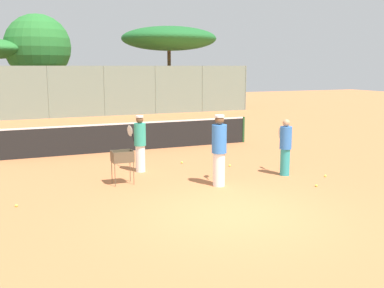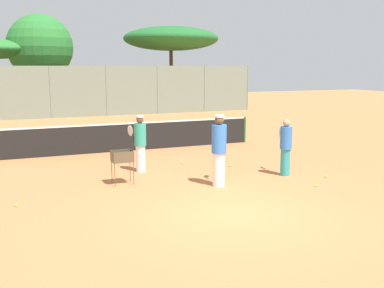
% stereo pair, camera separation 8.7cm
% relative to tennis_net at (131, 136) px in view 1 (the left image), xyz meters
% --- Properties ---
extents(ground_plane, '(80.00, 80.00, 0.00)m').
position_rel_tennis_net_xyz_m(ground_plane, '(0.00, -8.04, -0.56)').
color(ground_plane, '#C67242').
extents(tennis_net, '(9.75, 0.10, 1.07)m').
position_rel_tennis_net_xyz_m(tennis_net, '(0.00, 0.00, 0.00)').
color(tennis_net, '#26592D').
rests_on(tennis_net, ground_plane).
extents(back_fence, '(23.96, 0.08, 3.17)m').
position_rel_tennis_net_xyz_m(back_fence, '(-0.00, 12.21, 1.02)').
color(back_fence, gray).
rests_on(back_fence, ground_plane).
extents(tree_0, '(4.53, 4.53, 6.72)m').
position_rel_tennis_net_xyz_m(tree_0, '(-1.74, 17.38, 3.88)').
color(tree_0, brown).
rests_on(tree_0, ground_plane).
extents(tree_2, '(6.78, 6.78, 5.93)m').
position_rel_tennis_net_xyz_m(tree_2, '(7.00, 14.71, 4.51)').
color(tree_2, brown).
rests_on(tree_2, ground_plane).
extents(player_white_outfit, '(0.42, 0.88, 1.70)m').
position_rel_tennis_net_xyz_m(player_white_outfit, '(-0.68, -3.41, 0.32)').
color(player_white_outfit, white).
rests_on(player_white_outfit, ground_plane).
extents(player_red_cap, '(0.38, 0.87, 1.64)m').
position_rel_tennis_net_xyz_m(player_red_cap, '(3.07, -5.51, 0.29)').
color(player_red_cap, teal).
rests_on(player_red_cap, ground_plane).
extents(player_yellow_shirt, '(0.73, 0.77, 1.90)m').
position_rel_tennis_net_xyz_m(player_yellow_shirt, '(0.77, -5.81, 0.42)').
color(player_yellow_shirt, white).
rests_on(player_yellow_shirt, ground_plane).
extents(ball_cart, '(0.56, 0.41, 0.92)m').
position_rel_tennis_net_xyz_m(ball_cart, '(-1.54, -4.64, 0.13)').
color(ball_cart, brown).
rests_on(ball_cart, ground_plane).
extents(tennis_ball_0, '(0.07, 0.07, 0.07)m').
position_rel_tennis_net_xyz_m(tennis_ball_0, '(-4.26, -5.64, -0.53)').
color(tennis_ball_0, '#D1E54C').
rests_on(tennis_ball_0, ground_plane).
extents(tennis_ball_1, '(0.07, 0.07, 0.07)m').
position_rel_tennis_net_xyz_m(tennis_ball_1, '(3.09, -6.92, -0.53)').
color(tennis_ball_1, '#D1E54C').
rests_on(tennis_ball_1, ground_plane).
extents(tennis_ball_2, '(0.07, 0.07, 0.07)m').
position_rel_tennis_net_xyz_m(tennis_ball_2, '(3.97, -4.39, -0.53)').
color(tennis_ball_2, '#D1E54C').
rests_on(tennis_ball_2, ground_plane).
extents(tennis_ball_3, '(0.07, 0.07, 0.07)m').
position_rel_tennis_net_xyz_m(tennis_ball_3, '(2.13, -3.88, -0.53)').
color(tennis_ball_3, '#D1E54C').
rests_on(tennis_ball_3, ground_plane).
extents(tennis_ball_4, '(0.07, 0.07, 0.07)m').
position_rel_tennis_net_xyz_m(tennis_ball_4, '(4.01, -6.17, -0.53)').
color(tennis_ball_4, '#D1E54C').
rests_on(tennis_ball_4, ground_plane).
extents(tennis_ball_5, '(0.07, 0.07, 0.07)m').
position_rel_tennis_net_xyz_m(tennis_ball_5, '(0.91, -2.84, -0.53)').
color(tennis_ball_5, '#D1E54C').
rests_on(tennis_ball_5, ground_plane).
extents(parked_car, '(4.20, 1.70, 1.60)m').
position_rel_tennis_net_xyz_m(parked_car, '(-2.25, 16.29, 0.10)').
color(parked_car, '#232328').
rests_on(parked_car, ground_plane).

